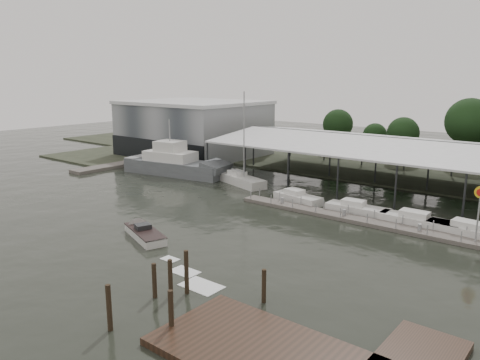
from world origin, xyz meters
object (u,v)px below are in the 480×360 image
Objects in this scene: shell_fuel_sign at (480,204)px; grey_trawler at (176,164)px; white_sailboat at (242,180)px; speedboat_underway at (143,232)px.

shell_fuel_sign is 0.31× the size of grey_trawler.
speedboat_underway is (6.38, -23.17, -0.27)m from white_sailboat.
shell_fuel_sign is 0.32× the size of speedboat_underway.
speedboat_underway is (-25.52, -17.24, -3.53)m from shell_fuel_sign.
shell_fuel_sign is at bearing -125.53° from speedboat_underway.
grey_trawler is (-44.35, 5.09, -2.35)m from shell_fuel_sign.
grey_trawler is 29.24m from speedboat_underway.
shell_fuel_sign is at bearing -16.02° from grey_trawler.
white_sailboat is 0.76× the size of speedboat_underway.
speedboat_underway is at bearing -145.96° from shell_fuel_sign.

